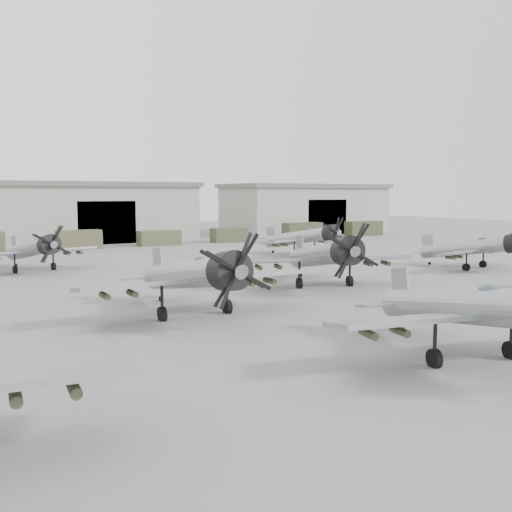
{
  "coord_description": "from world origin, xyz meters",
  "views": [
    {
      "loc": [
        -21.66,
        -23.63,
        7.03
      ],
      "look_at": [
        -1.03,
        12.07,
        2.5
      ],
      "focal_mm": 40.0,
      "sensor_mm": 36.0,
      "label": 1
    }
  ],
  "objects": [
    {
      "name": "ground",
      "position": [
        0.0,
        0.0,
        0.0
      ],
      "size": [
        220.0,
        220.0,
        0.0
      ],
      "primitive_type": "plane",
      "color": "#5D5D5B",
      "rests_on": "ground"
    },
    {
      "name": "hangar_center",
      "position": [
        0.0,
        61.96,
        4.37
      ],
      "size": [
        29.0,
        14.8,
        8.7
      ],
      "color": "#A4A59A",
      "rests_on": "ground"
    },
    {
      "name": "hangar_right",
      "position": [
        38.0,
        61.96,
        4.37
      ],
      "size": [
        29.0,
        14.8,
        8.7
      ],
      "color": "#A4A59A",
      "rests_on": "ground"
    },
    {
      "name": "support_truck_3",
      "position": [
        -5.07,
        50.0,
        1.2
      ],
      "size": [
        5.46,
        2.2,
        2.4
      ],
      "primitive_type": "cube",
      "color": "#4B4B31",
      "rests_on": "ground"
    },
    {
      "name": "support_truck_4",
      "position": [
        5.63,
        50.0,
        1.0
      ],
      "size": [
        5.74,
        2.2,
        2.01
      ],
      "primitive_type": "cube",
      "color": "#484930",
      "rests_on": "ground"
    },
    {
      "name": "support_truck_5",
      "position": [
        16.31,
        50.0,
        1.02
      ],
      "size": [
        5.12,
        2.2,
        2.05
      ],
      "primitive_type": "cube",
      "color": "#3E412A",
      "rests_on": "ground"
    },
    {
      "name": "support_truck_6",
      "position": [
        29.32,
        50.0,
        1.24
      ],
      "size": [
        6.41,
        2.2,
        2.48
      ],
      "primitive_type": "cube",
      "color": "#3A3D28",
      "rests_on": "ground"
    },
    {
      "name": "support_truck_7",
      "position": [
        41.77,
        50.0,
        1.21
      ],
      "size": [
        6.63,
        2.2,
        2.41
      ],
      "primitive_type": "cube",
      "color": "#393C27",
      "rests_on": "ground"
    },
    {
      "name": "aircraft_near_1",
      "position": [
        -2.25,
        -8.26,
        2.32
      ],
      "size": [
        12.87,
        11.59,
        5.11
      ],
      "rotation": [
        0.0,
        0.0,
        -0.2
      ],
      "color": "#989BA0",
      "rests_on": "ground"
    },
    {
      "name": "aircraft_mid_1",
      "position": [
        -8.62,
        5.68,
        2.45
      ],
      "size": [
        13.38,
        12.04,
        5.38
      ],
      "rotation": [
        0.0,
        0.0,
        0.01
      ],
      "color": "#96999E",
      "rests_on": "ground"
    },
    {
      "name": "aircraft_mid_2",
      "position": [
        4.05,
        10.42,
        2.44
      ],
      "size": [
        13.46,
        12.12,
        5.37
      ],
      "rotation": [
        0.0,
        0.0,
        -0.27
      ],
      "color": "gray",
      "rests_on": "ground"
    },
    {
      "name": "aircraft_mid_3",
      "position": [
        22.51,
        11.74,
        2.05
      ],
      "size": [
        11.33,
        10.2,
        4.5
      ],
      "rotation": [
        0.0,
        0.0,
        0.23
      ],
      "color": "#92949A",
      "rests_on": "ground"
    },
    {
      "name": "aircraft_far_0",
      "position": [
        -13.43,
        30.49,
        2.09
      ],
      "size": [
        11.57,
        10.41,
        4.59
      ],
      "rotation": [
        0.0,
        0.0,
        0.2
      ],
      "color": "gray",
      "rests_on": "ground"
    },
    {
      "name": "aircraft_far_1",
      "position": [
        15.15,
        28.9,
        2.16
      ],
      "size": [
        11.94,
        10.75,
        4.76
      ],
      "rotation": [
        0.0,
        0.0,
        0.26
      ],
      "color": "#95989D",
      "rests_on": "ground"
    }
  ]
}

